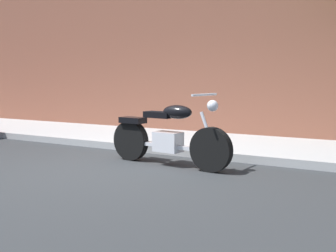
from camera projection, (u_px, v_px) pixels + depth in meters
ground_plane at (113, 170)px, 6.20m from camera, size 60.00×60.00×0.00m
sidewalk at (191, 142)px, 8.56m from camera, size 20.68×2.51×0.14m
motorcycle at (168, 137)px, 6.45m from camera, size 2.26×0.70×1.18m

